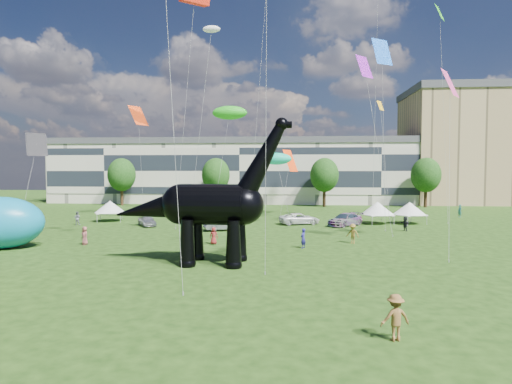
{
  "coord_description": "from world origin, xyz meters",
  "views": [
    {
      "loc": [
        1.51,
        -25.55,
        6.76
      ],
      "look_at": [
        -1.06,
        8.0,
        5.0
      ],
      "focal_mm": 30.0,
      "sensor_mm": 36.0,
      "label": 1
    }
  ],
  "objects": [
    {
      "name": "ground",
      "position": [
        0.0,
        0.0,
        0.0
      ],
      "size": [
        220.0,
        220.0,
        0.0
      ],
      "primitive_type": "plane",
      "color": "#16330C",
      "rests_on": "ground"
    },
    {
      "name": "terrace_row",
      "position": [
        -8.0,
        62.0,
        6.0
      ],
      "size": [
        78.0,
        11.0,
        12.0
      ],
      "primitive_type": "cube",
      "color": "beige",
      "rests_on": "ground"
    },
    {
      "name": "gazebo_far",
      "position": [
        12.55,
        28.49,
        1.94
      ],
      "size": [
        4.94,
        4.94,
        2.77
      ],
      "rotation": [
        0.0,
        0.0,
        0.29
      ],
      "color": "white",
      "rests_on": "ground"
    },
    {
      "name": "tree_far_left",
      "position": [
        -30.0,
        53.0,
        6.29
      ],
      "size": [
        5.2,
        5.2,
        9.44
      ],
      "color": "#382314",
      "rests_on": "ground"
    },
    {
      "name": "dinosaur_sculpture",
      "position": [
        -4.42,
        4.71,
        4.08
      ],
      "size": [
        13.21,
        3.78,
        10.8
      ],
      "rotation": [
        0.0,
        0.0,
        -0.05
      ],
      "color": "black",
      "rests_on": "ground"
    },
    {
      "name": "tree_mid_left",
      "position": [
        -12.0,
        53.0,
        6.29
      ],
      "size": [
        5.2,
        5.2,
        9.44
      ],
      "color": "#382314",
      "rests_on": "ground"
    },
    {
      "name": "car_white",
      "position": [
        2.86,
        27.3,
        0.69
      ],
      "size": [
        5.46,
        3.76,
        1.39
      ],
      "primitive_type": "imported",
      "rotation": [
        0.0,
        0.0,
        1.89
      ],
      "color": "white",
      "rests_on": "ground"
    },
    {
      "name": "tree_far_right",
      "position": [
        26.0,
        53.0,
        6.29
      ],
      "size": [
        5.2,
        5.2,
        9.44
      ],
      "color": "#382314",
      "rests_on": "ground"
    },
    {
      "name": "gazebo_near",
      "position": [
        16.58,
        28.91,
        1.91
      ],
      "size": [
        5.16,
        5.16,
        2.72
      ],
      "rotation": [
        0.0,
        0.0,
        0.42
      ],
      "color": "white",
      "rests_on": "ground"
    },
    {
      "name": "car_silver",
      "position": [
        -15.44,
        24.28,
        0.67
      ],
      "size": [
        3.41,
        4.14,
        1.33
      ],
      "primitive_type": "imported",
      "rotation": [
        0.0,
        0.0,
        0.56
      ],
      "color": "#A7A7AC",
      "rests_on": "ground"
    },
    {
      "name": "kites",
      "position": [
        -8.93,
        34.44,
        17.48
      ],
      "size": [
        71.1,
        45.14,
        31.96
      ],
      "color": "red",
      "rests_on": "ground"
    },
    {
      "name": "car_grey",
      "position": [
        -5.63,
        21.28,
        0.74
      ],
      "size": [
        4.74,
        3.17,
        1.48
      ],
      "primitive_type": "imported",
      "rotation": [
        0.0,
        0.0,
        1.97
      ],
      "color": "gray",
      "rests_on": "ground"
    },
    {
      "name": "inflatable_teal",
      "position": [
        -23.07,
        8.96,
        2.23
      ],
      "size": [
        8.01,
        6.08,
        4.46
      ],
      "primitive_type": "ellipsoid",
      "rotation": [
        0.0,
        0.0,
        0.25
      ],
      "color": "#0D7CA7",
      "rests_on": "ground"
    },
    {
      "name": "visitors",
      "position": [
        0.53,
        14.01,
        0.86
      ],
      "size": [
        50.74,
        46.38,
        1.86
      ],
      "color": "maroon",
      "rests_on": "ground"
    },
    {
      "name": "apartment_block",
      "position": [
        40.0,
        65.0,
        11.0
      ],
      "size": [
        28.0,
        18.0,
        22.0
      ],
      "primitive_type": "cube",
      "color": "tan",
      "rests_on": "ground"
    },
    {
      "name": "gazebo_left",
      "position": [
        -21.82,
        28.53,
        1.89
      ],
      "size": [
        4.81,
        4.81,
        2.7
      ],
      "rotation": [
        0.0,
        0.0,
        0.29
      ],
      "color": "silver",
      "rests_on": "ground"
    },
    {
      "name": "car_dark",
      "position": [
        8.31,
        26.3,
        0.76
      ],
      "size": [
        5.09,
        5.28,
        1.51
      ],
      "primitive_type": "imported",
      "rotation": [
        0.0,
        0.0,
        -0.74
      ],
      "color": "#595960",
      "rests_on": "ground"
    },
    {
      "name": "tree_mid_right",
      "position": [
        8.0,
        53.0,
        6.29
      ],
      "size": [
        5.2,
        5.2,
        9.44
      ],
      "color": "#382314",
      "rests_on": "ground"
    }
  ]
}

